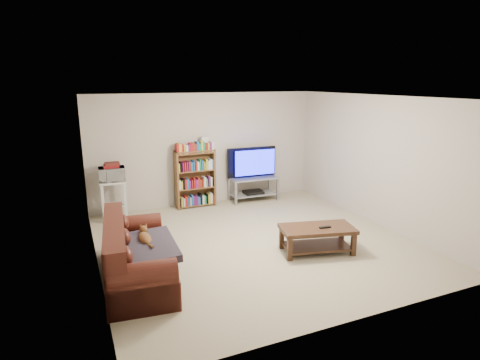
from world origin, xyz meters
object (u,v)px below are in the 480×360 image
sofa (133,259)px  bookshelf (195,178)px  coffee_table (317,235)px  tv_stand (253,185)px

sofa → bookshelf: bookshelf is taller
sofa → coffee_table: sofa is taller
tv_stand → coffee_table: bearing=-93.6°
tv_stand → bookshelf: bearing=178.0°
tv_stand → bookshelf: (-1.33, 0.09, 0.27)m
coffee_table → sofa: bearing=-170.9°
sofa → tv_stand: bearing=47.5°
coffee_table → bookshelf: (-1.05, 3.04, 0.34)m
sofa → coffee_table: 2.82m
sofa → bookshelf: bearing=64.1°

